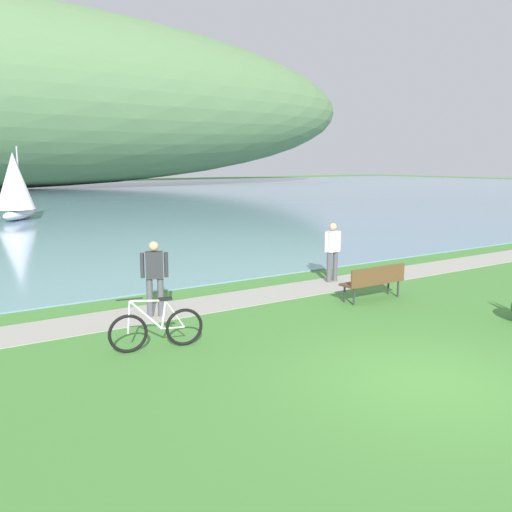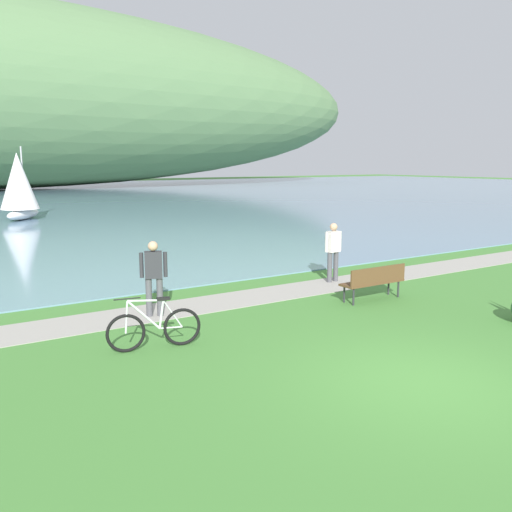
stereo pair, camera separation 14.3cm
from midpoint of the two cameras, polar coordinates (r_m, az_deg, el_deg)
ground_plane at (r=9.33m, az=16.99°, el=-12.34°), size 200.00×200.00×0.00m
shoreline_path at (r=13.84m, az=-3.01°, el=-4.62°), size 60.00×1.50×0.01m
park_bench_near_camera at (r=14.08m, az=11.86°, el=-2.42°), size 1.80×0.49×0.88m
bicycle_leaning_near_bench at (r=10.44m, az=-10.65°, el=-7.36°), size 1.75×0.39×1.01m
person_at_shoreline at (r=15.94m, az=7.66°, el=0.79°), size 0.61×0.24×1.71m
person_on_the_grass at (r=12.44m, az=-10.77°, el=-1.84°), size 0.57×0.35×1.71m
sailboat_mid_bay at (r=35.14m, az=-23.77°, el=6.68°), size 3.13×3.58×4.27m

